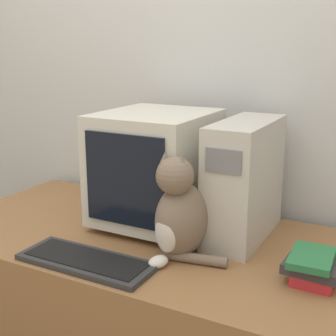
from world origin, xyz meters
TOP-DOWN VIEW (x-y plane):
  - wall_back at (0.00, 0.87)m, footprint 7.00×0.05m
  - desk at (0.00, 0.40)m, footprint 1.58×0.80m
  - crt_monitor at (-0.02, 0.52)m, footprint 0.39×0.45m
  - computer_tower at (0.33, 0.56)m, footprint 0.17×0.43m
  - keyboard at (-0.04, 0.11)m, footprint 0.45×0.17m
  - cat at (0.20, 0.30)m, footprint 0.27×0.27m
  - book_stack at (0.63, 0.34)m, footprint 0.17×0.18m
  - pen at (-0.11, 0.18)m, footprint 0.13×0.03m

SIDE VIEW (x-z plane):
  - desk at x=0.00m, z-range 0.00..0.74m
  - pen at x=-0.11m, z-range 0.74..0.74m
  - keyboard at x=-0.04m, z-range 0.73..0.76m
  - book_stack at x=0.63m, z-range 0.74..0.82m
  - cat at x=0.20m, z-range 0.71..1.06m
  - computer_tower at x=0.33m, z-range 0.74..1.16m
  - crt_monitor at x=-0.02m, z-range 0.74..1.18m
  - wall_back at x=0.00m, z-range 0.00..2.50m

